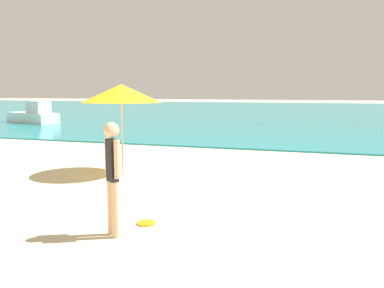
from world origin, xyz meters
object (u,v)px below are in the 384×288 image
(frisbee, at_px, (146,223))
(boat_near, at_px, (34,115))
(beach_umbrella, at_px, (121,94))
(person_standing, at_px, (112,172))

(frisbee, distance_m, boat_near, 21.23)
(boat_near, distance_m, beach_umbrella, 17.42)
(frisbee, bearing_deg, beach_umbrella, 123.18)
(frisbee, bearing_deg, person_standing, -109.61)
(person_standing, height_order, beach_umbrella, beach_umbrella)
(frisbee, distance_m, beach_umbrella, 4.41)
(person_standing, bearing_deg, beach_umbrella, 151.03)
(person_standing, xyz_separation_m, boat_near, (-14.58, 15.82, -0.38))
(frisbee, relative_size, boat_near, 0.07)
(person_standing, relative_size, beach_umbrella, 0.73)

